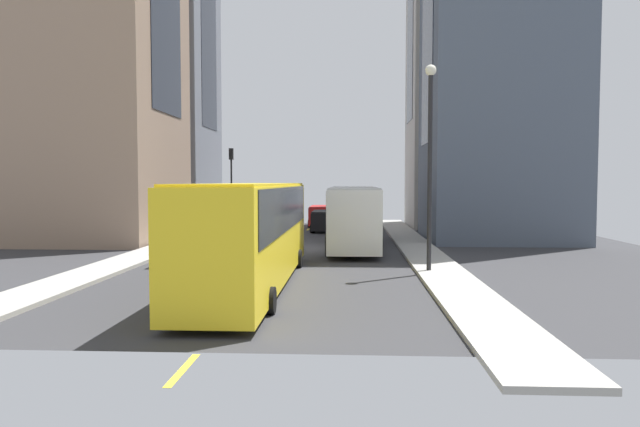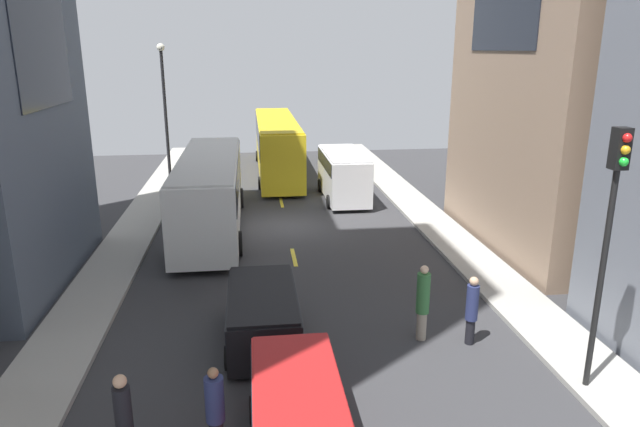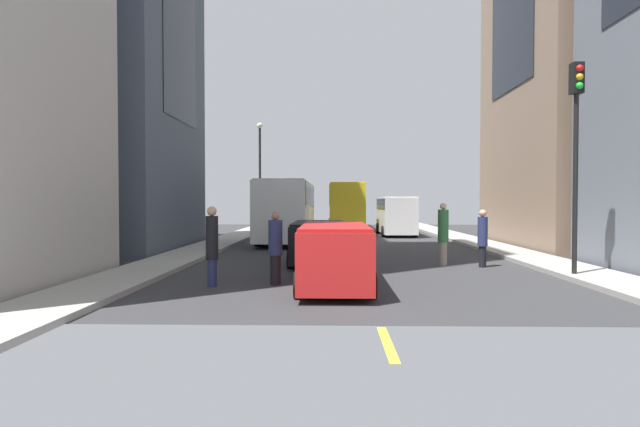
{
  "view_description": "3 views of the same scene",
  "coord_description": "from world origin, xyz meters",
  "px_view_note": "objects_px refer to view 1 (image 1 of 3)",
  "views": [
    {
      "loc": [
        -3.24,
        31.96,
        3.64
      ],
      "look_at": [
        -1.57,
        0.08,
        1.92
      ],
      "focal_mm": 32.76,
      "sensor_mm": 36.0,
      "label": 1
    },
    {
      "loc": [
        -1.57,
        -25.28,
        7.9
      ],
      "look_at": [
        1.07,
        -3.96,
        1.7
      ],
      "focal_mm": 32.03,
      "sensor_mm": 36.0,
      "label": 2
    },
    {
      "loc": [
        -0.89,
        -28.94,
        2.28
      ],
      "look_at": [
        -1.58,
        -0.27,
        1.57
      ],
      "focal_mm": 28.04,
      "sensor_mm": 36.0,
      "label": 3
    }
  ],
  "objects_px": {
    "streetcar_yellow": "(253,225)",
    "car_red_0": "(321,214)",
    "pedestrian_walking_far": "(361,213)",
    "city_bus_white": "(354,212)",
    "traffic_light_near_corner": "(231,172)",
    "pedestrian_crossing_near": "(250,216)",
    "pedestrian_crossing_mid": "(341,214)",
    "pedestrian_waiting_curb": "(266,215)",
    "car_black_1": "(325,219)",
    "delivery_van_white": "(211,227)"
  },
  "relations": [
    {
      "from": "streetcar_yellow",
      "to": "car_red_0",
      "type": "distance_m",
      "value": 27.64
    },
    {
      "from": "streetcar_yellow",
      "to": "pedestrian_walking_far",
      "type": "distance_m",
      "value": 27.77
    },
    {
      "from": "city_bus_white",
      "to": "traffic_light_near_corner",
      "type": "relative_size",
      "value": 1.9
    },
    {
      "from": "pedestrian_crossing_near",
      "to": "traffic_light_near_corner",
      "type": "distance_m",
      "value": 4.62
    },
    {
      "from": "pedestrian_crossing_mid",
      "to": "pedestrian_waiting_curb",
      "type": "relative_size",
      "value": 0.89
    },
    {
      "from": "pedestrian_crossing_mid",
      "to": "pedestrian_waiting_curb",
      "type": "bearing_deg",
      "value": -164.71
    },
    {
      "from": "pedestrian_waiting_curb",
      "to": "car_black_1",
      "type": "bearing_deg",
      "value": 174.2
    },
    {
      "from": "pedestrian_walking_far",
      "to": "streetcar_yellow",
      "type": "bearing_deg",
      "value": -45.01
    },
    {
      "from": "pedestrian_walking_far",
      "to": "delivery_van_white",
      "type": "bearing_deg",
      "value": -56.45
    },
    {
      "from": "delivery_van_white",
      "to": "car_red_0",
      "type": "bearing_deg",
      "value": -101.64
    },
    {
      "from": "delivery_van_white",
      "to": "traffic_light_near_corner",
      "type": "distance_m",
      "value": 19.14
    },
    {
      "from": "delivery_van_white",
      "to": "pedestrian_waiting_curb",
      "type": "distance_m",
      "value": 15.77
    },
    {
      "from": "car_black_1",
      "to": "pedestrian_walking_far",
      "type": "distance_m",
      "value": 5.55
    },
    {
      "from": "traffic_light_near_corner",
      "to": "pedestrian_crossing_mid",
      "type": "bearing_deg",
      "value": -171.99
    },
    {
      "from": "pedestrian_walking_far",
      "to": "pedestrian_crossing_near",
      "type": "xyz_separation_m",
      "value": [
        8.42,
        4.06,
        -0.08
      ]
    },
    {
      "from": "pedestrian_crossing_mid",
      "to": "traffic_light_near_corner",
      "type": "bearing_deg",
      "value": 166.13
    },
    {
      "from": "streetcar_yellow",
      "to": "pedestrian_walking_far",
      "type": "relative_size",
      "value": 6.6
    },
    {
      "from": "pedestrian_crossing_near",
      "to": "pedestrian_walking_far",
      "type": "bearing_deg",
      "value": -49.19
    },
    {
      "from": "city_bus_white",
      "to": "pedestrian_crossing_mid",
      "type": "distance_m",
      "value": 15.33
    },
    {
      "from": "pedestrian_waiting_curb",
      "to": "city_bus_white",
      "type": "bearing_deg",
      "value": 119.07
    },
    {
      "from": "streetcar_yellow",
      "to": "delivery_van_white",
      "type": "distance_m",
      "value": 7.9
    },
    {
      "from": "pedestrian_walking_far",
      "to": "traffic_light_near_corner",
      "type": "height_order",
      "value": "traffic_light_near_corner"
    },
    {
      "from": "pedestrian_crossing_near",
      "to": "car_black_1",
      "type": "bearing_deg",
      "value": -82.67
    },
    {
      "from": "city_bus_white",
      "to": "delivery_van_white",
      "type": "bearing_deg",
      "value": 34.36
    },
    {
      "from": "car_red_0",
      "to": "pedestrian_walking_far",
      "type": "relative_size",
      "value": 2.16
    },
    {
      "from": "traffic_light_near_corner",
      "to": "delivery_van_white",
      "type": "bearing_deg",
      "value": 98.7
    },
    {
      "from": "streetcar_yellow",
      "to": "pedestrian_crossing_near",
      "type": "bearing_deg",
      "value": -79.96
    },
    {
      "from": "city_bus_white",
      "to": "pedestrian_crossing_mid",
      "type": "relative_size",
      "value": 5.89
    },
    {
      "from": "pedestrian_walking_far",
      "to": "pedestrian_crossing_near",
      "type": "distance_m",
      "value": 9.35
    },
    {
      "from": "pedestrian_crossing_near",
      "to": "pedestrian_waiting_curb",
      "type": "bearing_deg",
      "value": -92.94
    },
    {
      "from": "car_black_1",
      "to": "pedestrian_crossing_mid",
      "type": "xyz_separation_m",
      "value": [
        -1.05,
        -4.52,
        0.14
      ]
    },
    {
      "from": "city_bus_white",
      "to": "car_red_0",
      "type": "distance_m",
      "value": 16.0
    },
    {
      "from": "streetcar_yellow",
      "to": "delivery_van_white",
      "type": "relative_size",
      "value": 2.39
    },
    {
      "from": "car_black_1",
      "to": "pedestrian_crossing_mid",
      "type": "distance_m",
      "value": 4.65
    },
    {
      "from": "car_red_0",
      "to": "pedestrian_waiting_curb",
      "type": "xyz_separation_m",
      "value": [
        3.86,
        4.64,
        0.19
      ]
    },
    {
      "from": "streetcar_yellow",
      "to": "car_black_1",
      "type": "distance_m",
      "value": 22.68
    },
    {
      "from": "pedestrian_crossing_near",
      "to": "traffic_light_near_corner",
      "type": "bearing_deg",
      "value": 52.55
    },
    {
      "from": "pedestrian_crossing_near",
      "to": "traffic_light_near_corner",
      "type": "relative_size",
      "value": 0.32
    },
    {
      "from": "city_bus_white",
      "to": "delivery_van_white",
      "type": "xyz_separation_m",
      "value": [
        6.8,
        4.65,
        -0.49
      ]
    },
    {
      "from": "car_black_1",
      "to": "traffic_light_near_corner",
      "type": "xyz_separation_m",
      "value": [
        7.63,
        -3.3,
        3.52
      ]
    },
    {
      "from": "delivery_van_white",
      "to": "pedestrian_walking_far",
      "type": "relative_size",
      "value": 2.76
    },
    {
      "from": "pedestrian_crossing_near",
      "to": "pedestrian_waiting_curb",
      "type": "relative_size",
      "value": 0.9
    },
    {
      "from": "pedestrian_crossing_near",
      "to": "pedestrian_crossing_mid",
      "type": "relative_size",
      "value": 1.0
    },
    {
      "from": "delivery_van_white",
      "to": "pedestrian_crossing_mid",
      "type": "height_order",
      "value": "delivery_van_white"
    },
    {
      "from": "car_red_0",
      "to": "car_black_1",
      "type": "relative_size",
      "value": 1.13
    },
    {
      "from": "streetcar_yellow",
      "to": "traffic_light_near_corner",
      "type": "bearing_deg",
      "value": -76.8
    },
    {
      "from": "streetcar_yellow",
      "to": "traffic_light_near_corner",
      "type": "distance_m",
      "value": 26.69
    },
    {
      "from": "delivery_van_white",
      "to": "pedestrian_walking_far",
      "type": "distance_m",
      "value": 21.57
    },
    {
      "from": "car_red_0",
      "to": "car_black_1",
      "type": "height_order",
      "value": "car_red_0"
    },
    {
      "from": "streetcar_yellow",
      "to": "car_red_0",
      "type": "relative_size",
      "value": 3.05
    }
  ]
}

